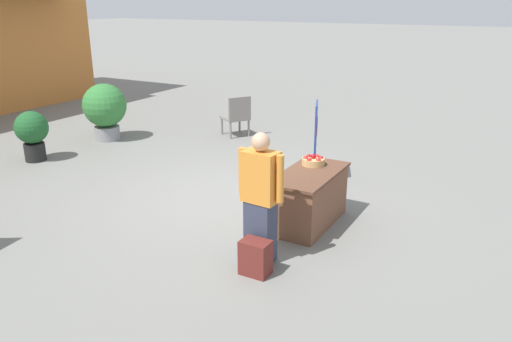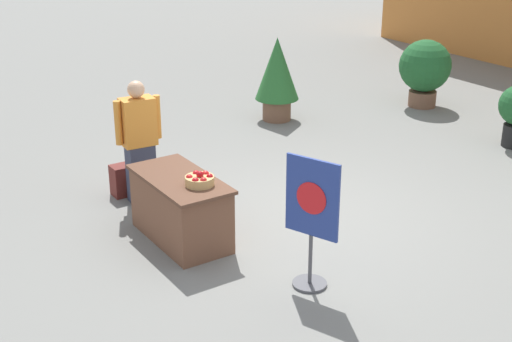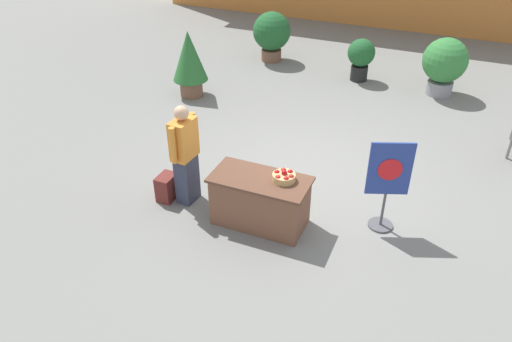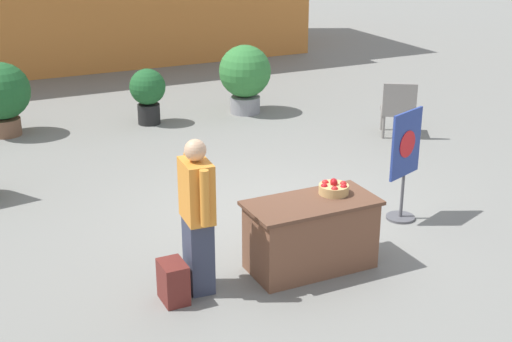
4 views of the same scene
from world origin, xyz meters
TOP-DOWN VIEW (x-y plane):
  - ground_plane at (0.00, 0.00)m, footprint 120.00×120.00m
  - display_table at (-0.29, -1.43)m, footprint 1.40×0.70m
  - apple_basket at (0.03, -1.34)m, footprint 0.32×0.32m
  - person_visitor at (-1.54, -1.34)m, footprint 0.29×0.61m
  - backpack at (-1.86, -1.45)m, footprint 0.24×0.34m
  - poster_board at (1.37, -0.82)m, footprint 0.57×0.36m
  - patio_chair at (3.33, 1.96)m, footprint 0.76×0.76m
  - potted_plant_far_left at (1.62, 4.39)m, footprint 0.97×0.97m
  - potted_plant_near_right at (-0.22, 4.48)m, footprint 0.64×0.64m

SIDE VIEW (x-z plane):
  - ground_plane at x=0.00m, z-range 0.00..0.00m
  - backpack at x=-1.86m, z-range 0.00..0.42m
  - display_table at x=-0.29m, z-range 0.00..0.78m
  - patio_chair at x=3.33m, z-range 0.04..0.98m
  - potted_plant_near_right at x=-0.22m, z-range 0.09..1.08m
  - potted_plant_far_left at x=1.62m, z-range 0.09..1.37m
  - poster_board at x=1.37m, z-range 0.07..1.47m
  - person_visitor at x=-1.54m, z-range 0.01..1.63m
  - apple_basket at x=0.03m, z-range 0.76..0.92m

